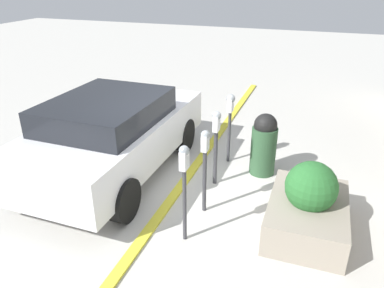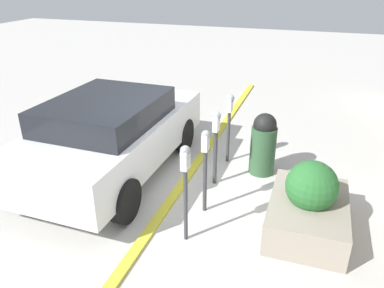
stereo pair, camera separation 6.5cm
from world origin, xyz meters
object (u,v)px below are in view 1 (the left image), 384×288
object	(u,v)px
parking_meter_middle	(216,135)
planter_box	(308,207)
parked_car_front	(113,133)
trash_bin	(264,144)
parking_meter_nearest	(184,174)
parking_meter_fourth	(230,112)
parking_meter_second	(205,158)

from	to	relation	value
parking_meter_middle	planter_box	xyz separation A→B (m)	(-0.83, -1.65, -0.55)
parked_car_front	trash_bin	world-z (taller)	parked_car_front
trash_bin	parking_meter_nearest	bearing A→B (deg)	163.14
parking_meter_fourth	parked_car_front	world-z (taller)	parked_car_front
parking_meter_nearest	parking_meter_second	xyz separation A→B (m)	(0.77, -0.04, -0.11)
parking_meter_second	parking_meter_middle	bearing A→B (deg)	5.08
parking_meter_fourth	parking_meter_middle	bearing A→B (deg)	179.21
trash_bin	parking_meter_second	bearing A→B (deg)	157.01
parking_meter_nearest	parking_meter_fourth	size ratio (longest dim) A/B	1.05
parking_meter_second	planter_box	size ratio (longest dim) A/B	0.86
parking_meter_nearest	parking_meter_middle	world-z (taller)	parking_meter_nearest
parking_meter_second	trash_bin	world-z (taller)	parking_meter_second
parking_meter_second	trash_bin	distance (m)	1.72
parking_meter_nearest	planter_box	size ratio (longest dim) A/B	0.91
planter_box	parking_meter_nearest	bearing A→B (deg)	116.41
parking_meter_nearest	planter_box	world-z (taller)	parking_meter_nearest
parked_car_front	trash_bin	size ratio (longest dim) A/B	3.57
parking_meter_fourth	planter_box	size ratio (longest dim) A/B	0.87
parking_meter_fourth	parked_car_front	bearing A→B (deg)	121.18
parking_meter_second	parking_meter_fourth	xyz separation A→B (m)	(1.79, 0.06, 0.10)
parking_meter_second	parking_meter_middle	size ratio (longest dim) A/B	1.01
trash_bin	planter_box	bearing A→B (deg)	-148.75
parking_meter_nearest	trash_bin	bearing A→B (deg)	-16.86
parking_meter_nearest	parking_meter_second	size ratio (longest dim) A/B	1.06
parking_meter_nearest	planter_box	xyz separation A→B (m)	(0.80, -1.62, -0.66)
parking_meter_middle	parking_meter_fourth	bearing A→B (deg)	-0.79
parking_meter_second	parked_car_front	distance (m)	2.08
parking_meter_middle	parked_car_front	xyz separation A→B (m)	(-0.24, 1.90, -0.14)
planter_box	parking_meter_second	bearing A→B (deg)	91.38
parking_meter_second	parking_meter_fourth	bearing A→B (deg)	2.08
parking_meter_second	parking_meter_middle	world-z (taller)	parking_meter_second
planter_box	parked_car_front	world-z (taller)	parked_car_front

